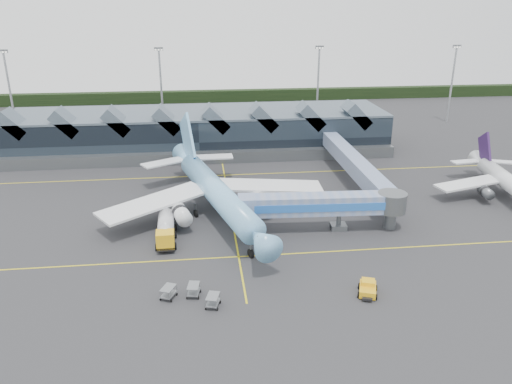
{
  "coord_description": "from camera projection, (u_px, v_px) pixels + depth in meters",
  "views": [
    {
      "loc": [
        -4.88,
        -71.43,
        34.53
      ],
      "look_at": [
        3.98,
        4.55,
        5.0
      ],
      "focal_mm": 35.0,
      "sensor_mm": 36.0,
      "label": 1
    }
  ],
  "objects": [
    {
      "name": "pushback_tug",
      "position": [
        368.0,
        288.0,
        62.48
      ],
      "size": [
        3.19,
        4.06,
        1.64
      ],
      "rotation": [
        0.0,
        0.0,
        -0.34
      ],
      "color": "#EFAF16",
      "rests_on": "ground"
    },
    {
      "name": "jet_bridge",
      "position": [
        333.0,
        205.0,
        78.63
      ],
      "size": [
        26.8,
        5.15,
        6.19
      ],
      "rotation": [
        0.0,
        0.0,
        -0.05
      ],
      "color": "#6C84B5",
      "rests_on": "ground"
    },
    {
      "name": "light_masts",
      "position": [
        293.0,
        87.0,
        135.11
      ],
      "size": [
        132.4,
        42.56,
        22.45
      ],
      "color": "#979B9F",
      "rests_on": "ground"
    },
    {
      "name": "baggage_carts",
      "position": [
        192.0,
        294.0,
        61.13
      ],
      "size": [
        7.47,
        5.03,
        1.5
      ],
      "rotation": [
        0.0,
        0.0,
        -0.26
      ],
      "color": "gray",
      "rests_on": "ground"
    },
    {
      "name": "ground",
      "position": [
        234.0,
        233.0,
        79.15
      ],
      "size": [
        260.0,
        260.0,
        0.0
      ],
      "primitive_type": "plane",
      "color": "#28282A",
      "rests_on": "ground"
    },
    {
      "name": "main_airliner",
      "position": [
        214.0,
        190.0,
        84.87
      ],
      "size": [
        38.61,
        45.31,
        14.78
      ],
      "rotation": [
        0.0,
        0.0,
        0.27
      ],
      "color": "#6FA7E1",
      "rests_on": "ground"
    },
    {
      "name": "tree_line_far",
      "position": [
        211.0,
        96.0,
        180.35
      ],
      "size": [
        260.0,
        4.0,
        4.0
      ],
      "primitive_type": "cube",
      "color": "black",
      "rests_on": "ground"
    },
    {
      "name": "taxi_stripes",
      "position": [
        230.0,
        208.0,
        88.41
      ],
      "size": [
        120.0,
        60.0,
        0.01
      ],
      "color": "yellow",
      "rests_on": "ground"
    },
    {
      "name": "regional_jet",
      "position": [
        506.0,
        181.0,
        92.34
      ],
      "size": [
        26.89,
        29.52,
        10.13
      ],
      "rotation": [
        0.0,
        0.0,
        -0.12
      ],
      "color": "white",
      "rests_on": "ground"
    },
    {
      "name": "fuel_truck",
      "position": [
        166.0,
        228.0,
        76.24
      ],
      "size": [
        3.3,
        10.53,
        3.52
      ],
      "rotation": [
        0.0,
        0.0,
        0.03
      ],
      "color": "black",
      "rests_on": "ground"
    },
    {
      "name": "terminal",
      "position": [
        198.0,
        131.0,
        120.72
      ],
      "size": [
        90.0,
        22.25,
        12.52
      ],
      "color": "black",
      "rests_on": "ground"
    }
  ]
}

